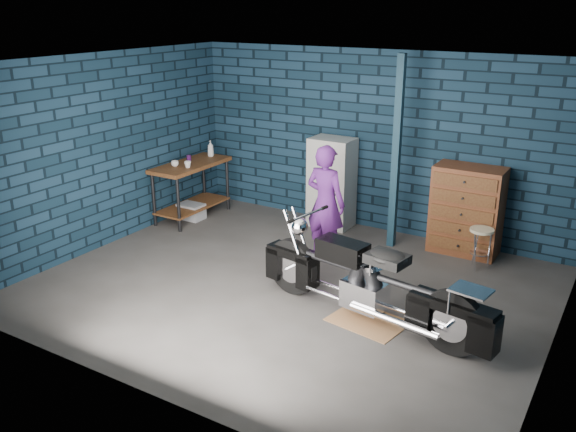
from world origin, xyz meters
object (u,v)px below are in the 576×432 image
Objects in this scene: workbench at (192,191)px; motorcycle at (370,277)px; storage_bin at (191,211)px; person at (326,203)px; locker at (331,183)px; tool_chest at (466,211)px; shop_stool at (480,249)px.

workbench is 0.57× the size of motorcycle.
person is at bearing -6.61° from storage_bin.
motorcycle is at bearing -54.84° from locker.
person reaches higher than storage_bin.
locker is at bearing 180.00° from tool_chest.
motorcycle is 2.17m from shop_stool.
motorcycle is (3.86, -1.69, 0.08)m from workbench.
locker is (2.08, 0.89, 0.57)m from storage_bin.
motorcycle is 1.83m from person.
tool_chest is (4.17, 0.89, 0.49)m from storage_bin.
workbench is at bearing -158.78° from locker.
person reaches higher than locker.
locker is 2.49× the size of shop_stool.
person is 1.14× the size of locker.
tool_chest is 2.21× the size of shop_stool.
locker is (2.10, 0.82, 0.24)m from workbench.
motorcycle reaches higher than workbench.
storage_bin is 0.32× the size of tool_chest.
person is 2.70m from storage_bin.
motorcycle is at bearing -22.81° from storage_bin.
storage_bin is 4.29m from tool_chest.
person is 2.84× the size of shop_stool.
person is at bearing 142.81° from motorcycle.
locker is at bearing 134.60° from motorcycle.
workbench is at bearing -1.84° from person.
motorcycle is at bearing -107.91° from shop_stool.
shop_stool is at bearing 81.53° from motorcycle.
shop_stool is at bearing 5.52° from storage_bin.
workbench is at bearing -168.98° from tool_chest.
shop_stool is at bearing 4.62° from workbench.
locker reaches higher than shop_stool.
workbench reaches higher than shop_stool.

